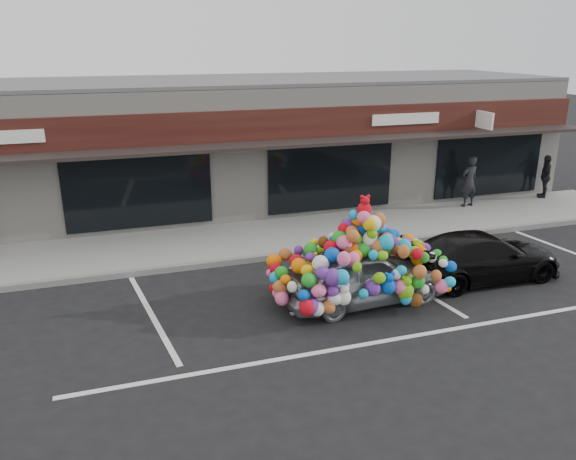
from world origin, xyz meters
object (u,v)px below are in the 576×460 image
object	(u,v)px
black_sedan	(481,256)
pedestrian_c	(545,176)
pedestrian_a	(469,182)
toy_car	(362,268)

from	to	relation	value
black_sedan	pedestrian_c	distance (m)	8.38
black_sedan	pedestrian_c	world-z (taller)	pedestrian_c
black_sedan	pedestrian_c	xyz separation A→B (m)	(6.51, 5.28, 0.34)
black_sedan	pedestrian_a	distance (m)	6.05
pedestrian_a	pedestrian_c	bearing A→B (deg)	173.98
pedestrian_c	black_sedan	bearing A→B (deg)	-16.63
black_sedan	pedestrian_a	size ratio (longest dim) A/B	2.33
black_sedan	pedestrian_a	world-z (taller)	pedestrian_a
toy_car	pedestrian_a	world-z (taller)	toy_car
toy_car	pedestrian_a	bearing A→B (deg)	-54.06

